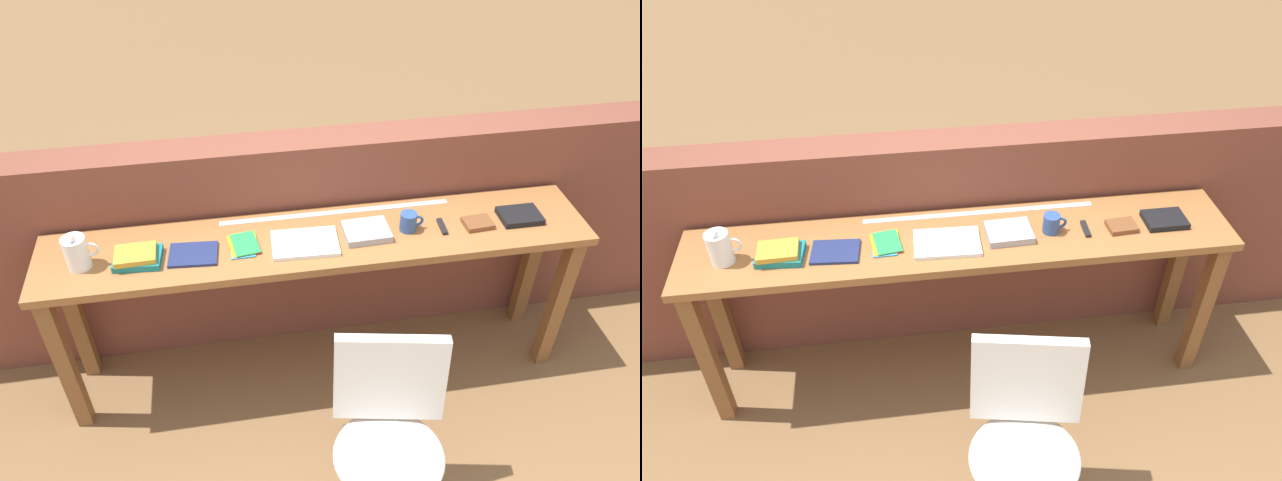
{
  "view_description": "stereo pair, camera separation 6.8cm",
  "coord_description": "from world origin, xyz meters",
  "views": [
    {
      "loc": [
        -0.35,
        -1.86,
        2.64
      ],
      "look_at": [
        0.0,
        0.25,
        0.9
      ],
      "focal_mm": 35.0,
      "sensor_mm": 36.0,
      "label": 1
    },
    {
      "loc": [
        -0.29,
        -1.87,
        2.64
      ],
      "look_at": [
        0.0,
        0.25,
        0.9
      ],
      "focal_mm": 35.0,
      "sensor_mm": 36.0,
      "label": 2
    }
  ],
  "objects": [
    {
      "name": "mug",
      "position": [
        0.42,
        0.29,
        0.92
      ],
      "size": [
        0.11,
        0.08,
        0.09
      ],
      "color": "#2D4C8C",
      "rests_on": "sideboard"
    },
    {
      "name": "chair_white_moulded",
      "position": [
        0.15,
        -0.5,
        0.53
      ],
      "size": [
        0.52,
        0.53,
        0.89
      ],
      "color": "silver",
      "rests_on": "ground"
    },
    {
      "name": "pamphlet_pile_colourful",
      "position": [
        -0.34,
        0.29,
        0.89
      ],
      "size": [
        0.15,
        0.18,
        0.01
      ],
      "color": "#E5334C",
      "rests_on": "sideboard"
    },
    {
      "name": "ruler_metal_back_edge",
      "position": [
        0.11,
        0.47,
        0.88
      ],
      "size": [
        1.1,
        0.03,
        0.0
      ],
      "primitive_type": "cube",
      "color": "silver",
      "rests_on": "sideboard"
    },
    {
      "name": "book_grey_hardcover",
      "position": [
        0.22,
        0.28,
        0.9
      ],
      "size": [
        0.21,
        0.17,
        0.03
      ],
      "primitive_type": "cube",
      "rotation": [
        0.0,
        0.0,
        0.04
      ],
      "color": "#9E9EA3",
      "rests_on": "sideboard"
    },
    {
      "name": "book_stack_leftmost",
      "position": [
        -0.79,
        0.26,
        0.91
      ],
      "size": [
        0.21,
        0.17,
        0.06
      ],
      "color": "#19757A",
      "rests_on": "sideboard"
    },
    {
      "name": "magazine_cycling",
      "position": [
        -0.56,
        0.26,
        0.89
      ],
      "size": [
        0.22,
        0.17,
        0.01
      ],
      "primitive_type": "cube",
      "rotation": [
        0.0,
        0.0,
        -0.08
      ],
      "color": "navy",
      "rests_on": "sideboard"
    },
    {
      "name": "ground_plane",
      "position": [
        0.0,
        0.0,
        0.0
      ],
      "size": [
        40.0,
        40.0,
        0.0
      ],
      "primitive_type": "plane",
      "color": "brown"
    },
    {
      "name": "multitool_folded",
      "position": [
        0.57,
        0.27,
        0.89
      ],
      "size": [
        0.03,
        0.11,
        0.02
      ],
      "primitive_type": "cube",
      "rotation": [
        0.0,
        0.0,
        -0.04
      ],
      "color": "black",
      "rests_on": "sideboard"
    },
    {
      "name": "pitcher_white",
      "position": [
        -1.03,
        0.27,
        0.96
      ],
      "size": [
        0.14,
        0.1,
        0.18
      ],
      "color": "white",
      "rests_on": "sideboard"
    },
    {
      "name": "leather_journal_brown",
      "position": [
        0.74,
        0.26,
        0.89
      ],
      "size": [
        0.14,
        0.11,
        0.02
      ],
      "primitive_type": "cube",
      "rotation": [
        0.0,
        0.0,
        0.06
      ],
      "color": "brown",
      "rests_on": "sideboard"
    },
    {
      "name": "sideboard",
      "position": [
        0.0,
        0.3,
        0.74
      ],
      "size": [
        2.5,
        0.44,
        0.88
      ],
      "color": "#996033",
      "rests_on": "ground"
    },
    {
      "name": "book_repair_rightmost",
      "position": [
        0.95,
        0.28,
        0.89
      ],
      "size": [
        0.19,
        0.14,
        0.03
      ],
      "primitive_type": "cube",
      "rotation": [
        0.0,
        0.0,
        0.0
      ],
      "color": "black",
      "rests_on": "sideboard"
    },
    {
      "name": "brick_wall_back",
      "position": [
        0.0,
        0.64,
        0.6
      ],
      "size": [
        6.0,
        0.2,
        1.2
      ],
      "primitive_type": "cube",
      "color": "brown",
      "rests_on": "ground"
    },
    {
      "name": "book_open_centre",
      "position": [
        -0.07,
        0.26,
        0.89
      ],
      "size": [
        0.3,
        0.21,
        0.02
      ],
      "primitive_type": "cube",
      "rotation": [
        0.0,
        0.0,
        -0.04
      ],
      "color": "white",
      "rests_on": "sideboard"
    }
  ]
}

